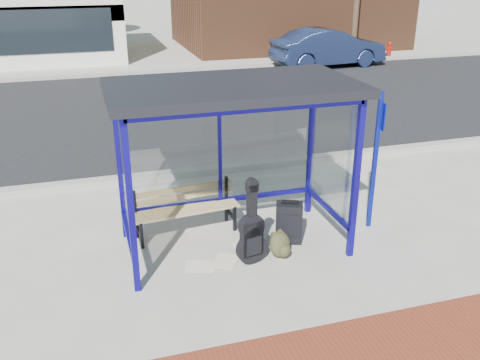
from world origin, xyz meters
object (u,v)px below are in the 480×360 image
object	(u,v)px
suitcase	(289,223)
parked_car	(328,48)
fire_hydrant	(389,48)
bench	(184,207)
backpack	(280,245)
guitar_bag	(252,235)

from	to	relation	value
suitcase	parked_car	distance (m)	14.27
fire_hydrant	parked_car	bearing A→B (deg)	-160.19
suitcase	parked_car	world-z (taller)	parked_car
bench	parked_car	distance (m)	14.37
fire_hydrant	bench	bearing A→B (deg)	-131.26
bench	fire_hydrant	world-z (taller)	bench
backpack	parked_car	bearing A→B (deg)	44.02
parked_car	fire_hydrant	world-z (taller)	parked_car
guitar_bag	suitcase	size ratio (longest dim) A/B	1.76
suitcase	backpack	distance (m)	0.48
parked_car	fire_hydrant	bearing A→B (deg)	-75.12
backpack	fire_hydrant	world-z (taller)	fire_hydrant
suitcase	fire_hydrant	bearing A→B (deg)	75.44
bench	guitar_bag	size ratio (longest dim) A/B	1.40
bench	backpack	distance (m)	1.61
backpack	fire_hydrant	xyz separation A→B (m)	(10.40, 14.27, 0.17)
guitar_bag	parked_car	size ratio (longest dim) A/B	0.27
guitar_bag	fire_hydrant	xyz separation A→B (m)	(10.84, 14.29, -0.08)
backpack	parked_car	xyz separation A→B (m)	(6.90, 13.01, 0.54)
parked_car	suitcase	bearing A→B (deg)	147.37
backpack	bench	bearing A→B (deg)	117.82
guitar_bag	suitcase	world-z (taller)	guitar_bag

